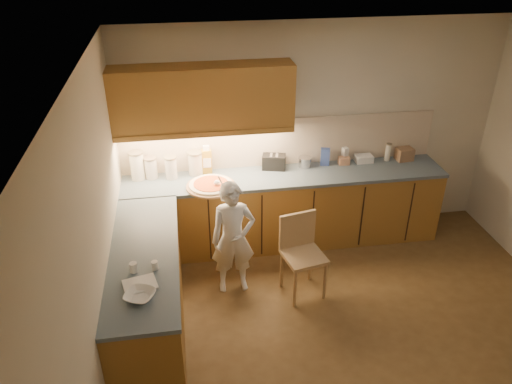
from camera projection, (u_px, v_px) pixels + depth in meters
room at (378, 183)px, 4.01m from camera, size 4.54×4.50×2.62m
l_counter at (244, 233)px, 5.55m from camera, size 3.77×2.62×0.92m
backsplash at (281, 142)px, 5.90m from camera, size 3.75×0.02×0.58m
upper_cabinets at (203, 98)px, 5.33m from camera, size 1.95×0.36×0.73m
pizza_on_board at (211, 185)px, 5.51m from camera, size 0.55×0.55×0.22m
child at (233, 238)px, 5.15m from camera, size 0.47×0.32×1.27m
wooden_chair at (301, 249)px, 5.19m from camera, size 0.48×0.48×0.89m
mixing_bowl at (140, 296)px, 3.91m from camera, size 0.31×0.31×0.06m
canister_a at (137, 165)px, 5.62m from camera, size 0.17×0.17×0.34m
canister_b at (151, 168)px, 5.66m from camera, size 0.15×0.15×0.26m
canister_c at (171, 167)px, 5.66m from camera, size 0.14×0.14×0.27m
canister_d at (195, 163)px, 5.74m from camera, size 0.17×0.17×0.28m
oil_jug at (207, 161)px, 5.76m from camera, size 0.12×0.09×0.34m
toaster at (274, 162)px, 5.89m from camera, size 0.30×0.22×0.18m
steel_pot at (305, 162)px, 5.95m from camera, size 0.16×0.16×0.12m
blue_box at (325, 157)px, 5.97m from camera, size 0.12×0.10×0.21m
card_box_a at (344, 161)px, 6.02m from camera, size 0.13×0.10×0.09m
white_bottle at (345, 155)px, 6.04m from camera, size 0.08×0.08×0.19m
flat_pack at (364, 159)px, 6.08m from camera, size 0.21×0.15×0.08m
tall_jar at (388, 152)px, 6.08m from camera, size 0.07×0.07×0.22m
card_box_b at (404, 154)px, 6.11m from camera, size 0.21×0.17×0.15m
dough_cloth at (140, 285)px, 4.06m from camera, size 0.31×0.26×0.02m
spice_jar_a at (133, 267)px, 4.20m from camera, size 0.08×0.08×0.09m
spice_jar_b at (155, 265)px, 4.23m from camera, size 0.07×0.07×0.08m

